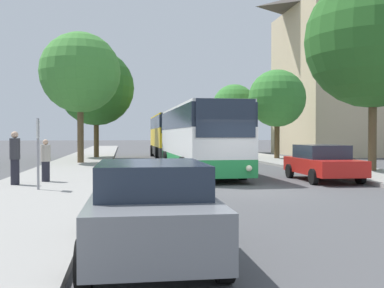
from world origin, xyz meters
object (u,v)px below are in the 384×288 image
at_px(pedestrian_waiting_near, 46,160).
at_px(tree_left_far, 96,88).
at_px(pedestrian_waiting_far, 15,158).
at_px(tree_left_near, 80,73).
at_px(bus_middle, 170,135).
at_px(bus_stop_sign, 38,145).
at_px(parked_car_left_curb, 151,208).
at_px(tree_right_far, 277,99).
at_px(tree_right_near, 234,107).
at_px(bus_front, 199,138).
at_px(tree_right_mid, 373,40).
at_px(parked_car_right_near, 322,162).

relative_size(pedestrian_waiting_near, tree_left_far, 0.19).
bearing_deg(pedestrian_waiting_far, tree_left_near, 15.45).
distance_m(bus_middle, tree_left_near, 10.82).
bearing_deg(bus_stop_sign, parked_car_left_curb, -69.03).
bearing_deg(bus_middle, tree_right_far, -28.74).
bearing_deg(tree_left_far, parked_car_left_curb, -85.21).
xyz_separation_m(pedestrian_waiting_near, pedestrian_waiting_far, (-0.89, -0.98, 0.16)).
height_order(bus_middle, tree_right_near, tree_right_near).
relative_size(bus_stop_sign, tree_right_near, 0.32).
bearing_deg(tree_left_far, bus_front, -68.63).
distance_m(parked_car_left_curb, bus_stop_sign, 8.76).
relative_size(pedestrian_waiting_far, tree_right_mid, 0.19).
distance_m(tree_right_near, tree_right_far, 14.42).
xyz_separation_m(tree_left_near, tree_right_far, (14.30, 3.35, -1.19)).
distance_m(parked_car_left_curb, tree_right_mid, 19.04).
height_order(tree_left_far, tree_right_mid, tree_right_mid).
xyz_separation_m(pedestrian_waiting_near, tree_left_near, (0.23, 11.82, 4.93)).
bearing_deg(tree_right_mid, pedestrian_waiting_near, -168.76).
bearing_deg(bus_front, parked_car_right_near, -43.61).
height_order(bus_stop_sign, tree_left_near, tree_left_near).
relative_size(parked_car_left_curb, tree_left_near, 0.50).
bearing_deg(pedestrian_waiting_near, tree_right_near, -155.78).
relative_size(bus_front, bus_middle, 1.05).
bearing_deg(tree_left_near, bus_stop_sign, -90.18).
bearing_deg(parked_car_left_curb, tree_right_near, 74.84).
height_order(pedestrian_waiting_near, tree_right_near, tree_right_near).
height_order(bus_middle, bus_stop_sign, bus_middle).
xyz_separation_m(bus_front, tree_left_near, (-6.39, 7.60, 4.12)).
xyz_separation_m(pedestrian_waiting_far, tree_right_mid, (16.04, 3.99, 5.49)).
xyz_separation_m(parked_car_left_curb, tree_right_far, (11.22, 25.88, 3.91)).
distance_m(bus_middle, parked_car_right_near, 19.93).
height_order(parked_car_right_near, tree_left_near, tree_left_near).
bearing_deg(bus_stop_sign, tree_right_mid, 20.42).
bearing_deg(bus_middle, tree_right_mid, -62.81).
bearing_deg(tree_right_mid, parked_car_left_curb, -130.81).
relative_size(pedestrian_waiting_near, tree_right_mid, 0.16).
bearing_deg(tree_left_near, tree_left_far, 85.40).
bearing_deg(tree_right_far, tree_left_far, 164.19).
relative_size(parked_car_left_curb, tree_left_far, 0.49).
height_order(tree_right_near, tree_right_mid, tree_right_mid).
xyz_separation_m(parked_car_left_curb, tree_right_near, (11.53, 40.29, 4.20)).
bearing_deg(bus_middle, tree_left_near, -130.42).
distance_m(parked_car_left_curb, parked_car_right_near, 13.29).
xyz_separation_m(bus_stop_sign, tree_right_mid, (14.97, 5.57, 5.02)).
xyz_separation_m(parked_car_right_near, tree_left_near, (-10.90, 11.78, 5.11)).
bearing_deg(bus_front, pedestrian_waiting_far, -146.17).
height_order(bus_middle, parked_car_right_near, bus_middle).
xyz_separation_m(parked_car_left_curb, tree_right_mid, (11.85, 13.72, 5.82)).
xyz_separation_m(bus_middle, tree_left_far, (-5.96, -0.40, 3.82)).
height_order(parked_car_right_near, tree_left_far, tree_left_far).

